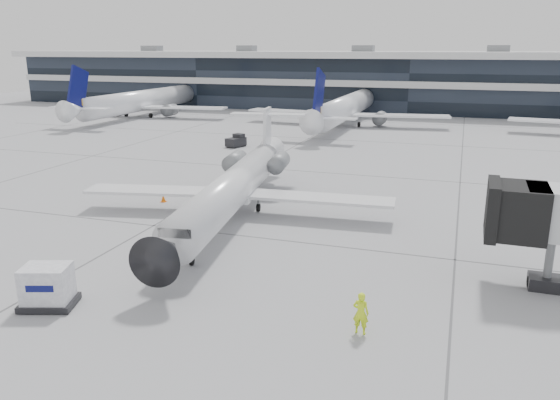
% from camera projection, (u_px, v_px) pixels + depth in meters
% --- Properties ---
extents(ground, '(220.00, 220.00, 0.00)m').
position_uv_depth(ground, '(291.00, 241.00, 34.75)').
color(ground, '#98989B').
rests_on(ground, ground).
extents(terminal, '(170.00, 22.00, 10.00)m').
position_uv_depth(terminal, '(414.00, 84.00, 108.31)').
color(terminal, black).
rests_on(terminal, ground).
extents(bg_jet_left, '(32.00, 40.00, 9.60)m').
position_uv_depth(bg_jet_left, '(145.00, 116.00, 98.73)').
color(bg_jet_left, white).
rests_on(bg_jet_left, ground).
extents(bg_jet_center, '(32.00, 40.00, 9.60)m').
position_uv_depth(bg_jet_center, '(346.00, 125.00, 87.43)').
color(bg_jet_center, white).
rests_on(bg_jet_center, ground).
extents(regional_jet, '(23.01, 28.71, 6.64)m').
position_uv_depth(regional_jet, '(236.00, 185.00, 39.71)').
color(regional_jet, white).
rests_on(regional_jet, ground).
extents(ramp_worker, '(0.72, 0.50, 1.91)m').
position_uv_depth(ramp_worker, '(361.00, 313.00, 23.32)').
color(ramp_worker, '#D6FE1A').
rests_on(ramp_worker, ground).
extents(cargo_uld, '(2.90, 2.49, 2.00)m').
position_uv_depth(cargo_uld, '(47.00, 287.00, 25.74)').
color(cargo_uld, black).
rests_on(cargo_uld, ground).
extents(traffic_cone, '(0.52, 0.52, 0.62)m').
position_uv_depth(traffic_cone, '(163.00, 198.00, 43.59)').
color(traffic_cone, orange).
rests_on(traffic_cone, ground).
extents(far_tug, '(2.20, 2.82, 1.58)m').
position_uv_depth(far_tug, '(236.00, 141.00, 67.84)').
color(far_tug, black).
rests_on(far_tug, ground).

